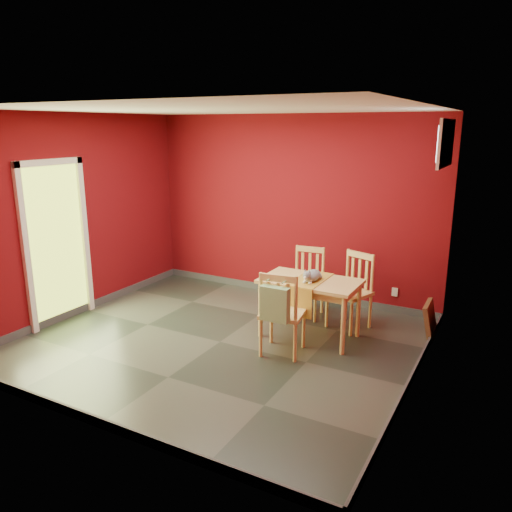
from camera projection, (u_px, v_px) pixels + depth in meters
The scene contains 13 objects.
ground at pixel (220, 342), 6.02m from camera, with size 4.50×4.50×0.00m, color #2D342D.
room_shell at pixel (220, 338), 6.01m from camera, with size 4.50×4.50×4.50m.
doorway at pixel (56, 238), 6.42m from camera, with size 0.06×1.01×2.13m.
window at pixel (446, 143), 5.25m from camera, with size 0.05×0.90×0.50m.
outlet_plate at pixel (395, 292), 6.89m from camera, with size 0.08×0.01×0.12m, color silver.
dining_table at pixel (310, 287), 6.02m from camera, with size 1.17×0.69×0.73m.
table_runner at pixel (306, 287), 5.91m from camera, with size 0.34×0.72×0.36m.
chair_far_left at pixel (307, 281), 6.78m from camera, with size 0.49×0.49×0.93m.
chair_far_right at pixel (352, 290), 6.36m from camera, with size 0.58×0.58×0.97m.
chair_near at pixel (282, 312), 5.58m from camera, with size 0.53×0.53×0.99m.
tote_bag at pixel (275, 304), 5.33m from camera, with size 0.32×0.19×0.45m.
cat at pixel (312, 273), 5.93m from camera, with size 0.19×0.37×0.19m, color slate, non-canonical shape.
picture_frame at pixel (430, 320), 6.09m from camera, with size 0.16×0.45×0.45m.
Camera 1 is at (3.04, -4.68, 2.53)m, focal length 35.00 mm.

